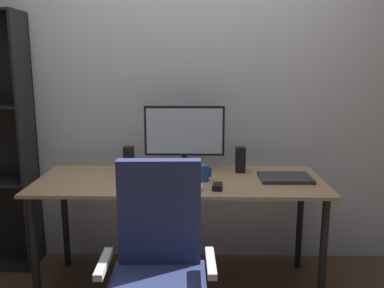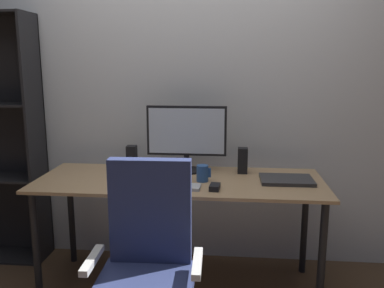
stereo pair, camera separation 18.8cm
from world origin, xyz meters
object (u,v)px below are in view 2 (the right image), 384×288
object	(u,v)px
mouse	(215,187)
laptop	(287,180)
office_chair	(147,280)
keyboard	(176,187)
speaker_left	(132,158)
desk	(180,191)
speaker_right	(243,161)
monitor	(187,134)
coffee_mug	(203,173)

from	to	relation	value
mouse	laptop	world-z (taller)	mouse
office_chair	keyboard	bearing A→B (deg)	80.91
mouse	speaker_left	size ratio (longest dim) A/B	0.56
desk	speaker_right	bearing A→B (deg)	24.91
monitor	office_chair	world-z (taller)	monitor
speaker_right	desk	bearing A→B (deg)	-155.09
monitor	laptop	size ratio (longest dim) A/B	1.66
desk	monitor	xyz separation A→B (m)	(0.02, 0.19, 0.33)
laptop	speaker_right	world-z (taller)	speaker_right
monitor	speaker_right	size ratio (longest dim) A/B	3.12
desk	monitor	size ratio (longest dim) A/B	3.39
desk	keyboard	xyz separation A→B (m)	(0.00, -0.18, 0.09)
desk	coffee_mug	size ratio (longest dim) A/B	17.69
speaker_left	monitor	bearing A→B (deg)	1.21
speaker_left	office_chair	size ratio (longest dim) A/B	0.17
desk	office_chair	size ratio (longest dim) A/B	1.78
mouse	laptop	bearing A→B (deg)	31.27
desk	office_chair	world-z (taller)	office_chair
desk	mouse	xyz separation A→B (m)	(0.23, -0.20, 0.10)
office_chair	monitor	bearing A→B (deg)	82.61
keyboard	speaker_right	bearing A→B (deg)	45.21
monitor	speaker_right	world-z (taller)	monitor
desk	speaker_left	size ratio (longest dim) A/B	10.58
speaker_left	speaker_right	xyz separation A→B (m)	(0.75, 0.00, 0.00)
monitor	coffee_mug	size ratio (longest dim) A/B	5.21
monitor	coffee_mug	world-z (taller)	monitor
mouse	office_chair	bearing A→B (deg)	-113.21
monitor	office_chair	bearing A→B (deg)	-95.53
coffee_mug	office_chair	distance (m)	0.80
mouse	coffee_mug	bearing A→B (deg)	122.46
desk	speaker_right	world-z (taller)	speaker_right
keyboard	laptop	bearing A→B (deg)	18.56
mouse	speaker_right	world-z (taller)	speaker_right
keyboard	laptop	distance (m)	0.69
coffee_mug	laptop	size ratio (longest dim) A/B	0.32
speaker_right	office_chair	bearing A→B (deg)	-116.94
coffee_mug	laptop	bearing A→B (deg)	4.67
mouse	office_chair	world-z (taller)	office_chair
keyboard	mouse	xyz separation A→B (m)	(0.23, -0.01, 0.01)
monitor	mouse	bearing A→B (deg)	-62.08
mouse	office_chair	size ratio (longest dim) A/B	0.10
speaker_right	keyboard	bearing A→B (deg)	-136.89
coffee_mug	speaker_left	distance (m)	0.54
monitor	mouse	world-z (taller)	monitor
coffee_mug	mouse	bearing A→B (deg)	-63.39
keyboard	mouse	distance (m)	0.23
keyboard	speaker_right	xyz separation A→B (m)	(0.39, 0.37, 0.08)
coffee_mug	speaker_left	world-z (taller)	speaker_left
monitor	speaker_right	xyz separation A→B (m)	(0.37, -0.01, -0.17)
monitor	coffee_mug	bearing A→B (deg)	-61.14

